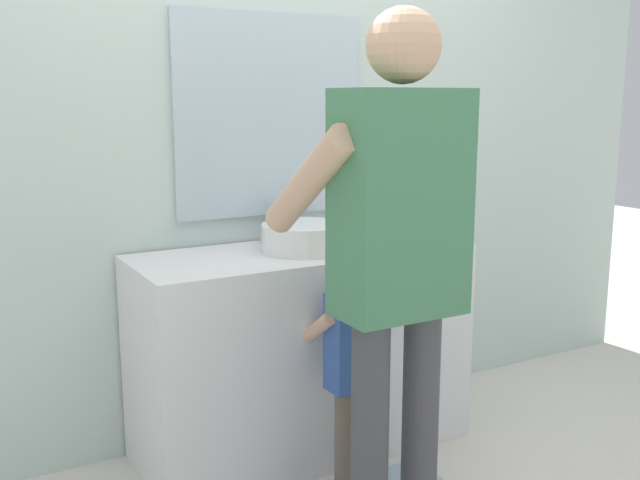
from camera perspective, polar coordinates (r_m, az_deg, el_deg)
The scene contains 8 objects.
ground_plane at distance 2.98m, azimuth 1.49°, elevation -17.93°, with size 14.00×14.00×0.00m, color silver.
back_wall at distance 3.16m, azimuth -4.26°, elevation 9.31°, with size 4.40×0.10×2.70m.
vanity_cabinet at distance 3.05m, azimuth -1.41°, elevation -8.58°, with size 1.35×0.54×0.84m, color white.
sink_basin at distance 2.90m, azimuth -1.26°, elevation 0.23°, with size 0.33×0.33×0.11m.
faucet at distance 3.08m, azimuth -3.07°, elevation 1.30°, with size 0.18×0.14×0.18m.
toothbrush_cup at distance 3.07m, azimuth 4.54°, elevation 0.73°, with size 0.07×0.07×0.21m.
child_toddler at distance 2.68m, azimuth 2.68°, elevation -8.86°, with size 0.27×0.27×0.89m.
adult_parent at distance 2.25m, azimuth 5.95°, elevation 0.17°, with size 0.53×0.56×1.70m.
Camera 1 is at (-1.35, -2.23, 1.44)m, focal length 41.25 mm.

